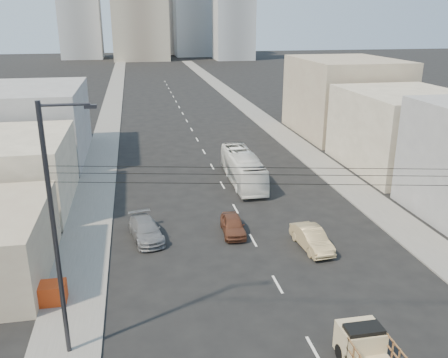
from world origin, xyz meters
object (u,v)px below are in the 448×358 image
object	(u,v)px
city_bus	(243,168)
sedan_brown	(233,225)
sedan_tan	(312,239)
sedan_grey	(146,230)
crate_stack	(49,293)
flatbed_pickup	(371,354)
streetlamp_left	(56,229)

from	to	relation	value
city_bus	sedan_brown	world-z (taller)	city_bus
sedan_tan	sedan_grey	world-z (taller)	sedan_tan
sedan_grey	crate_stack	xyz separation A→B (m)	(-5.51, -7.32, -0.00)
flatbed_pickup	sedan_grey	distance (m)	18.28
sedan_grey	streetlamp_left	bearing A→B (deg)	-118.92
streetlamp_left	crate_stack	size ratio (longest dim) A/B	6.67
flatbed_pickup	streetlamp_left	bearing A→B (deg)	163.00
sedan_brown	sedan_tan	size ratio (longest dim) A/B	0.90
streetlamp_left	city_bus	bearing A→B (deg)	58.97
city_bus	crate_stack	world-z (taller)	city_bus
city_bus	flatbed_pickup	bearing A→B (deg)	-90.03
sedan_grey	crate_stack	size ratio (longest dim) A/B	2.64
sedan_tan	crate_stack	bearing A→B (deg)	-172.22
sedan_brown	crate_stack	size ratio (longest dim) A/B	2.18
city_bus	sedan_grey	world-z (taller)	city_bus
flatbed_pickup	crate_stack	size ratio (longest dim) A/B	2.45
sedan_brown	sedan_grey	bearing A→B (deg)	-179.62
sedan_brown	sedan_grey	world-z (taller)	sedan_grey
flatbed_pickup	city_bus	world-z (taller)	city_bus
flatbed_pickup	sedan_brown	xyz separation A→B (m)	(-3.00, 15.43, -0.43)
sedan_tan	city_bus	bearing A→B (deg)	91.54
city_bus	sedan_grey	bearing A→B (deg)	-131.28
city_bus	sedan_tan	size ratio (longest dim) A/B	2.39
flatbed_pickup	streetlamp_left	world-z (taller)	streetlamp_left
flatbed_pickup	sedan_tan	distance (m)	12.28
city_bus	sedan_brown	size ratio (longest dim) A/B	2.66
streetlamp_left	crate_stack	world-z (taller)	streetlamp_left
flatbed_pickup	sedan_grey	size ratio (longest dim) A/B	0.93
flatbed_pickup	sedan_grey	world-z (taller)	flatbed_pickup
city_bus	crate_stack	size ratio (longest dim) A/B	5.80
city_bus	sedan_tan	bearing A→B (deg)	-83.13
city_bus	sedan_grey	size ratio (longest dim) A/B	2.20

